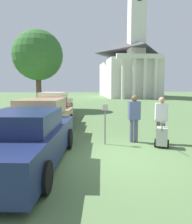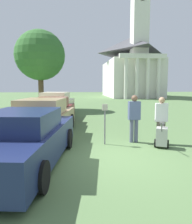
{
  "view_description": "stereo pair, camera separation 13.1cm",
  "coord_description": "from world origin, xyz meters",
  "px_view_note": "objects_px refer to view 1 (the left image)",
  "views": [
    {
      "loc": [
        -1.19,
        -6.01,
        2.09
      ],
      "look_at": [
        -0.3,
        1.99,
        1.1
      ],
      "focal_mm": 35.0,
      "sensor_mm": 36.0,
      "label": 1
    },
    {
      "loc": [
        -1.06,
        -6.02,
        2.09
      ],
      "look_at": [
        -0.3,
        1.99,
        1.1
      ],
      "focal_mm": 35.0,
      "sensor_mm": 36.0,
      "label": 2
    }
  ],
  "objects_px": {
    "parked_car_navy": "(26,140)",
    "parked_car_tan": "(43,119)",
    "person_worker": "(134,115)",
    "church": "(128,63)",
    "parking_meter": "(105,117)",
    "parked_car_cream": "(54,105)",
    "person_supervisor": "(161,117)",
    "equipment_cart": "(162,136)",
    "parked_car_maroon": "(50,112)"
  },
  "relations": [
    {
      "from": "parked_car_navy",
      "to": "parked_car_tan",
      "type": "distance_m",
      "value": 3.4
    },
    {
      "from": "person_worker",
      "to": "church",
      "type": "distance_m",
      "value": 32.85
    },
    {
      "from": "parked_car_tan",
      "to": "parking_meter",
      "type": "relative_size",
      "value": 3.63
    },
    {
      "from": "parked_car_cream",
      "to": "person_supervisor",
      "type": "relative_size",
      "value": 3.07
    },
    {
      "from": "parked_car_tan",
      "to": "parked_car_navy",
      "type": "bearing_deg",
      "value": -82.15
    },
    {
      "from": "parking_meter",
      "to": "equipment_cart",
      "type": "xyz_separation_m",
      "value": [
        1.85,
        -0.6,
        -0.61
      ]
    },
    {
      "from": "church",
      "to": "person_worker",
      "type": "bearing_deg",
      "value": -104.11
    },
    {
      "from": "parked_car_cream",
      "to": "church",
      "type": "relative_size",
      "value": 0.2
    },
    {
      "from": "parking_meter",
      "to": "equipment_cart",
      "type": "height_order",
      "value": "parking_meter"
    },
    {
      "from": "parked_car_navy",
      "to": "church",
      "type": "bearing_deg",
      "value": 79.07
    },
    {
      "from": "parked_car_navy",
      "to": "person_worker",
      "type": "height_order",
      "value": "person_worker"
    },
    {
      "from": "person_worker",
      "to": "equipment_cart",
      "type": "bearing_deg",
      "value": 131.89
    },
    {
      "from": "person_worker",
      "to": "church",
      "type": "height_order",
      "value": "church"
    },
    {
      "from": "parked_car_cream",
      "to": "person_supervisor",
      "type": "height_order",
      "value": "person_supervisor"
    },
    {
      "from": "person_supervisor",
      "to": "equipment_cart",
      "type": "distance_m",
      "value": 0.76
    },
    {
      "from": "parked_car_tan",
      "to": "parking_meter",
      "type": "distance_m",
      "value": 2.86
    },
    {
      "from": "parked_car_maroon",
      "to": "church",
      "type": "bearing_deg",
      "value": 75.14
    },
    {
      "from": "parked_car_navy",
      "to": "church",
      "type": "xyz_separation_m",
      "value": [
        11.37,
        33.46,
        5.42
      ]
    },
    {
      "from": "parked_car_tan",
      "to": "parked_car_cream",
      "type": "relative_size",
      "value": 1.01
    },
    {
      "from": "parked_car_maroon",
      "to": "parking_meter",
      "type": "xyz_separation_m",
      "value": [
        2.36,
        -4.47,
        0.33
      ]
    },
    {
      "from": "parked_car_tan",
      "to": "parked_car_cream",
      "type": "distance_m",
      "value": 6.12
    },
    {
      "from": "parked_car_maroon",
      "to": "person_worker",
      "type": "bearing_deg",
      "value": -43.21
    },
    {
      "from": "parked_car_cream",
      "to": "church",
      "type": "height_order",
      "value": "church"
    },
    {
      "from": "parked_car_maroon",
      "to": "person_worker",
      "type": "height_order",
      "value": "person_worker"
    },
    {
      "from": "parked_car_maroon",
      "to": "church",
      "type": "height_order",
      "value": "church"
    },
    {
      "from": "person_supervisor",
      "to": "parked_car_cream",
      "type": "bearing_deg",
      "value": -48.87
    },
    {
      "from": "parked_car_maroon",
      "to": "person_worker",
      "type": "relative_size",
      "value": 3.01
    },
    {
      "from": "parking_meter",
      "to": "person_supervisor",
      "type": "bearing_deg",
      "value": -3.3
    },
    {
      "from": "parking_meter",
      "to": "church",
      "type": "bearing_deg",
      "value": 74.11
    },
    {
      "from": "parking_meter",
      "to": "church",
      "type": "xyz_separation_m",
      "value": [
        9.01,
        31.66,
        5.11
      ]
    },
    {
      "from": "parked_car_cream",
      "to": "person_worker",
      "type": "height_order",
      "value": "person_worker"
    },
    {
      "from": "parking_meter",
      "to": "parked_car_navy",
      "type": "bearing_deg",
      "value": -142.57
    },
    {
      "from": "parked_car_tan",
      "to": "equipment_cart",
      "type": "xyz_separation_m",
      "value": [
        4.21,
        -2.2,
        -0.32
      ]
    },
    {
      "from": "parking_meter",
      "to": "person_supervisor",
      "type": "relative_size",
      "value": 0.85
    },
    {
      "from": "person_supervisor",
      "to": "church",
      "type": "relative_size",
      "value": 0.07
    },
    {
      "from": "parked_car_navy",
      "to": "parked_car_cream",
      "type": "bearing_deg",
      "value": 97.84
    },
    {
      "from": "parking_meter",
      "to": "parked_car_cream",
      "type": "bearing_deg",
      "value": 106.99
    },
    {
      "from": "person_worker",
      "to": "parked_car_cream",
      "type": "bearing_deg",
      "value": -66.93
    },
    {
      "from": "person_supervisor",
      "to": "equipment_cart",
      "type": "xyz_separation_m",
      "value": [
        -0.16,
        -0.49,
        -0.57
      ]
    },
    {
      "from": "parked_car_maroon",
      "to": "parked_car_cream",
      "type": "relative_size",
      "value": 1.01
    },
    {
      "from": "parking_meter",
      "to": "equipment_cart",
      "type": "distance_m",
      "value": 2.04
    },
    {
      "from": "parked_car_maroon",
      "to": "equipment_cart",
      "type": "distance_m",
      "value": 6.59
    },
    {
      "from": "parked_car_maroon",
      "to": "parking_meter",
      "type": "relative_size",
      "value": 3.64
    },
    {
      "from": "parked_car_navy",
      "to": "parking_meter",
      "type": "relative_size",
      "value": 3.57
    },
    {
      "from": "parked_car_cream",
      "to": "parked_car_tan",
      "type": "bearing_deg",
      "value": -82.17
    },
    {
      "from": "parked_car_navy",
      "to": "parked_car_maroon",
      "type": "distance_m",
      "value": 6.27
    },
    {
      "from": "parked_car_cream",
      "to": "church",
      "type": "xyz_separation_m",
      "value": [
        11.37,
        23.94,
        5.35
      ]
    },
    {
      "from": "parked_car_navy",
      "to": "parked_car_maroon",
      "type": "height_order",
      "value": "parked_car_navy"
    },
    {
      "from": "equipment_cart",
      "to": "parking_meter",
      "type": "bearing_deg",
      "value": -173.69
    },
    {
      "from": "parked_car_maroon",
      "to": "parked_car_tan",
      "type": "bearing_deg",
      "value": -82.17
    }
  ]
}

